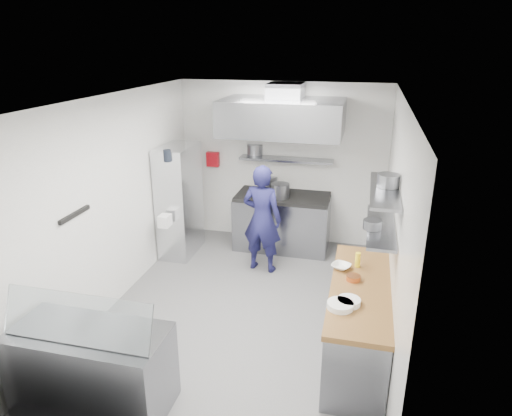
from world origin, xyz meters
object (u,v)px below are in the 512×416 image
(wire_rack, at_px, (180,201))
(display_case, at_px, (93,368))
(chef, at_px, (262,219))
(gas_range, at_px, (282,223))

(wire_rack, xyz_separation_m, display_case, (0.53, -3.50, -0.50))
(chef, bearing_deg, gas_range, -91.10)
(chef, relative_size, wire_rack, 0.92)
(gas_range, distance_m, display_case, 4.25)
(chef, height_order, wire_rack, wire_rack)
(chef, height_order, display_case, chef)
(display_case, bearing_deg, wire_rack, 98.60)
(gas_range, height_order, chef, chef)
(wire_rack, bearing_deg, chef, -11.59)
(chef, relative_size, display_case, 1.14)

